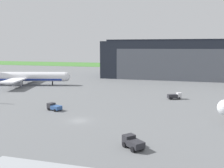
{
  "coord_description": "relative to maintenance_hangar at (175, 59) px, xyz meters",
  "views": [
    {
      "loc": [
        23.66,
        -55.88,
        18.01
      ],
      "look_at": [
        2.17,
        22.64,
        5.95
      ],
      "focal_mm": 40.65,
      "sensor_mm": 36.0,
      "label": 1
    }
  ],
  "objects": [
    {
      "name": "fuel_bowser",
      "position": [
        1.77,
        -64.71,
        -9.54
      ],
      "size": [
        5.02,
        3.56,
        2.19
      ],
      "color": "silver",
      "rests_on": "ground_plane"
    },
    {
      "name": "baggage_tug",
      "position": [
        -4.37,
        -110.73,
        -9.54
      ],
      "size": [
        4.54,
        4.42,
        2.1
      ],
      "color": "#28282D",
      "rests_on": "ground_plane"
    },
    {
      "name": "grass_field_strip",
      "position": [
        -20.19,
        88.67,
        -10.6
      ],
      "size": [
        440.0,
        56.0,
        0.08
      ],
      "primitive_type": "cube",
      "color": "#427C32",
      "rests_on": "ground_plane"
    },
    {
      "name": "ground_plane",
      "position": [
        -20.19,
        -97.53,
        -10.64
      ],
      "size": [
        440.0,
        440.0,
        0.0
      ],
      "primitive_type": "plane",
      "color": "slate"
    },
    {
      "name": "stair_truck",
      "position": [
        -31.14,
        -89.71,
        -9.66
      ],
      "size": [
        4.72,
        3.5,
        1.94
      ],
      "color": "#2D2D33",
      "rests_on": "ground_plane"
    },
    {
      "name": "airliner_far_right",
      "position": [
        -67.84,
        -50.34,
        -6.79
      ],
      "size": [
        42.68,
        36.28,
        13.64
      ],
      "color": "white",
      "rests_on": "ground_plane"
    },
    {
      "name": "maintenance_hangar",
      "position": [
        0.0,
        0.0,
        0.0
      ],
      "size": [
        81.89,
        34.24,
        22.2
      ],
      "color": "#232833",
      "rests_on": "ground_plane"
    }
  ]
}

